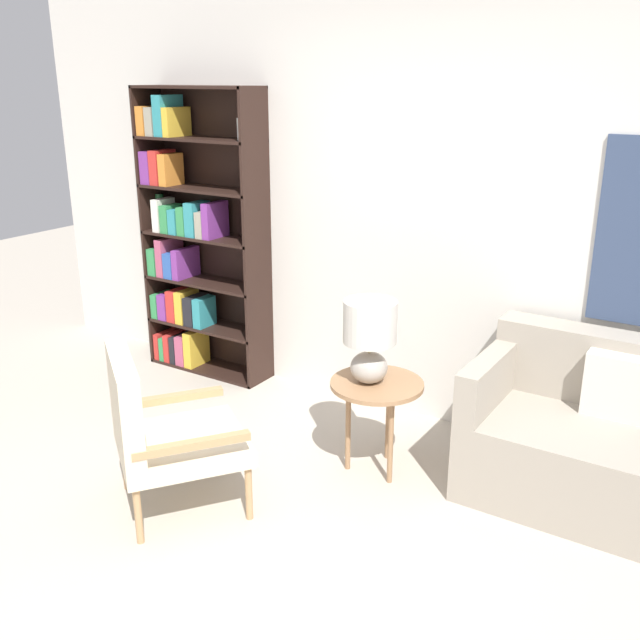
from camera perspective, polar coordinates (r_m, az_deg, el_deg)
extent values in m
plane|color=#B2A899|center=(3.42, -8.91, -19.67)|extent=(14.00, 14.00, 0.00)
cube|color=silver|center=(4.46, 7.75, 8.76)|extent=(6.40, 0.06, 2.70)
cube|color=black|center=(5.56, -12.99, 7.13)|extent=(0.02, 0.30, 2.07)
cube|color=black|center=(4.93, -5.04, 6.07)|extent=(0.02, 0.30, 2.07)
cube|color=black|center=(5.12, -9.88, 17.90)|extent=(0.98, 0.30, 0.02)
cube|color=black|center=(5.54, -8.70, -3.74)|extent=(0.98, 0.30, 0.02)
cube|color=black|center=(5.34, -8.21, 6.94)|extent=(0.98, 0.01, 2.07)
cube|color=black|center=(5.42, -8.87, -0.41)|extent=(0.98, 0.30, 0.02)
cube|color=red|center=(5.77, -12.17, -1.82)|extent=(0.04, 0.24, 0.21)
cube|color=#338C4C|center=(5.73, -11.82, -2.04)|extent=(0.04, 0.23, 0.18)
cube|color=red|center=(5.69, -11.43, -1.99)|extent=(0.05, 0.24, 0.22)
cube|color=black|center=(5.65, -10.99, -2.13)|extent=(0.05, 0.23, 0.21)
cube|color=#B24C6B|center=(5.59, -10.59, -2.28)|extent=(0.08, 0.19, 0.23)
cube|color=gold|center=(5.53, -9.85, -2.19)|extent=(0.07, 0.22, 0.27)
cube|color=black|center=(5.32, -9.06, 3.06)|extent=(0.98, 0.30, 0.02)
cube|color=#338C4C|center=(5.64, -12.48, 1.25)|extent=(0.06, 0.20, 0.19)
cube|color=#7A338C|center=(5.58, -11.95, 1.16)|extent=(0.08, 0.19, 0.20)
cube|color=red|center=(5.51, -11.27, 1.21)|extent=(0.08, 0.19, 0.24)
cube|color=gold|center=(5.46, -10.60, 1.11)|extent=(0.07, 0.20, 0.24)
cube|color=black|center=(5.41, -9.85, 0.82)|extent=(0.09, 0.21, 0.22)
cube|color=teal|center=(5.34, -9.24, 0.65)|extent=(0.07, 0.18, 0.22)
cube|color=black|center=(5.23, -9.25, 6.65)|extent=(0.98, 0.30, 0.02)
cube|color=#338C4C|center=(5.54, -12.77, 4.64)|extent=(0.07, 0.18, 0.20)
cube|color=#B24C6B|center=(5.49, -11.94, 5.01)|extent=(0.07, 0.24, 0.28)
cube|color=#2D56A8|center=(5.45, -11.30, 4.44)|extent=(0.08, 0.24, 0.19)
cube|color=#7A338C|center=(5.39, -10.69, 4.52)|extent=(0.06, 0.25, 0.22)
cube|color=black|center=(5.17, -9.45, 10.34)|extent=(0.98, 0.30, 0.02)
cylinder|color=#194723|center=(5.49, -12.65, 8.50)|extent=(0.06, 0.06, 0.26)
cube|color=silver|center=(5.41, -12.41, 8.23)|extent=(0.06, 0.19, 0.24)
cube|color=#338C4C|center=(5.35, -11.84, 7.96)|extent=(0.07, 0.17, 0.20)
cube|color=teal|center=(5.32, -10.98, 7.83)|extent=(0.07, 0.23, 0.18)
cube|color=#338C4C|center=(5.27, -10.25, 7.90)|extent=(0.07, 0.25, 0.20)
cube|color=teal|center=(5.19, -9.78, 7.98)|extent=(0.08, 0.20, 0.24)
cube|color=gray|center=(5.15, -8.94, 7.62)|extent=(0.06, 0.22, 0.18)
cube|color=#7A338C|center=(5.10, -8.38, 7.92)|extent=(0.06, 0.23, 0.25)
cube|color=black|center=(5.14, -9.66, 14.10)|extent=(0.98, 0.30, 0.02)
cube|color=#7A338C|center=(5.41, -13.25, 11.81)|extent=(0.09, 0.18, 0.23)
cube|color=red|center=(5.35, -12.48, 11.85)|extent=(0.08, 0.21, 0.24)
cube|color=orange|center=(5.29, -11.84, 11.70)|extent=(0.07, 0.19, 0.22)
cube|color=orange|center=(5.40, -13.41, 15.26)|extent=(0.07, 0.22, 0.20)
cube|color=gray|center=(5.34, -12.79, 15.24)|extent=(0.07, 0.21, 0.20)
cube|color=teal|center=(5.28, -12.05, 15.71)|extent=(0.08, 0.23, 0.28)
cube|color=gold|center=(5.23, -11.40, 15.28)|extent=(0.05, 0.24, 0.20)
cylinder|color=white|center=(4.87, -6.07, 14.95)|extent=(0.10, 0.10, 0.14)
cylinder|color=tan|center=(3.68, -5.71, -13.55)|extent=(0.04, 0.04, 0.30)
cylinder|color=tan|center=(4.11, -7.67, -9.93)|extent=(0.04, 0.04, 0.30)
cylinder|color=tan|center=(3.61, -14.34, -14.89)|extent=(0.04, 0.04, 0.30)
cylinder|color=tan|center=(4.04, -15.31, -11.02)|extent=(0.04, 0.04, 0.30)
cube|color=beige|center=(3.75, -10.94, -9.76)|extent=(0.84, 0.85, 0.08)
cube|color=beige|center=(3.60, -15.32, -6.47)|extent=(0.53, 0.43, 0.47)
cube|color=tan|center=(3.45, -10.21, -9.80)|extent=(0.37, 0.48, 0.04)
cube|color=tan|center=(3.94, -11.82, -6.15)|extent=(0.37, 0.48, 0.04)
cube|color=#9E9384|center=(3.99, 13.61, -4.42)|extent=(0.12, 0.81, 0.28)
cube|color=beige|center=(3.99, 22.94, -4.98)|extent=(0.36, 0.12, 0.34)
cylinder|color=#99704C|center=(3.92, 4.57, -5.14)|extent=(0.51, 0.51, 0.02)
cylinder|color=#99704C|center=(4.16, 5.49, -7.80)|extent=(0.03, 0.03, 0.51)
cylinder|color=#99704C|center=(4.04, 2.26, -8.61)|extent=(0.03, 0.03, 0.51)
cylinder|color=#99704C|center=(3.93, 5.67, -9.55)|extent=(0.03, 0.03, 0.51)
ellipsoid|color=#A59E93|center=(3.88, 3.94, -3.79)|extent=(0.20, 0.20, 0.17)
cylinder|color=tan|center=(3.84, 3.98, -2.19)|extent=(0.02, 0.02, 0.06)
cylinder|color=beige|center=(3.79, 4.03, -0.14)|extent=(0.29, 0.29, 0.23)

